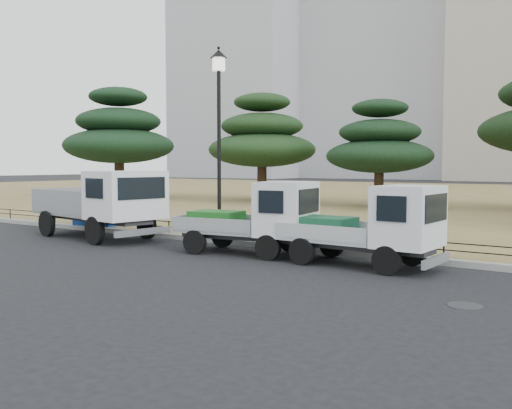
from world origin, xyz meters
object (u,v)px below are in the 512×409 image
Objects in this scene: truck_kei_rear at (371,226)px; street_lamp at (219,111)px; tarp_pile at (102,213)px; truck_large at (102,201)px; truck_kei_front at (255,218)px.

truck_kei_rear is 0.65× the size of street_lamp.
truck_large is at bearing -40.30° from tarp_pile.
tarp_pile is at bearing 173.57° from truck_kei_rear.
truck_large is 2.86× the size of tarp_pile.
truck_kei_front is 1.03× the size of truck_kei_rear.
truck_kei_rear is at bearing -7.88° from truck_kei_front.
truck_large reaches higher than truck_kei_rear.
truck_large reaches higher than truck_kei_front.
truck_kei_front is at bearing -12.22° from tarp_pile.
truck_kei_rear reaches higher than tarp_pile.
street_lamp is 6.79m from tarp_pile.
truck_kei_front is 4.15m from street_lamp.
tarp_pile is (-11.51, 1.82, -0.37)m from truck_kei_rear.
street_lamp reaches higher than tarp_pile.
tarp_pile is at bearing 148.46° from truck_large.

